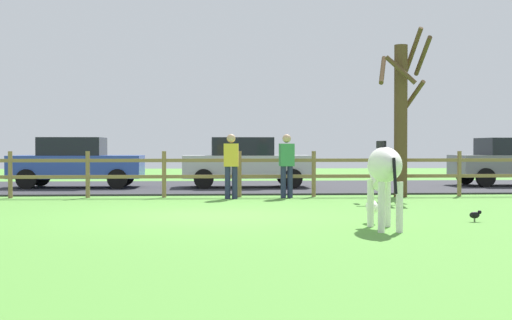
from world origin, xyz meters
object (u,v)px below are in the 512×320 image
object	(u,v)px
zebra	(383,171)
visitor_right_of_tree	(231,163)
crow_on_grass	(475,215)
visitor_left_of_tree	(287,163)
parked_car_blue	(76,162)
bare_tree	(402,113)
parked_car_silver	(245,162)

from	to	relation	value
zebra	visitor_right_of_tree	distance (m)	7.17
crow_on_grass	visitor_left_of_tree	distance (m)	6.67
parked_car_blue	visitor_right_of_tree	bearing A→B (deg)	-44.30
bare_tree	crow_on_grass	xyz separation A→B (m)	(-0.39, -6.26, -2.09)
parked_car_blue	zebra	bearing A→B (deg)	-58.76
zebra	bare_tree	bearing A→B (deg)	72.59
visitor_left_of_tree	visitor_right_of_tree	distance (m)	1.45
bare_tree	visitor_right_of_tree	size ratio (longest dim) A/B	2.70
bare_tree	parked_car_blue	xyz separation A→B (m)	(-9.17, 4.17, -1.37)
visitor_left_of_tree	bare_tree	bearing A→B (deg)	3.54
visitor_right_of_tree	parked_car_silver	bearing A→B (deg)	82.47
bare_tree	visitor_left_of_tree	xyz separation A→B (m)	(-3.05, -0.19, -1.31)
bare_tree	crow_on_grass	size ratio (longest dim) A/B	20.60
zebra	visitor_left_of_tree	size ratio (longest dim) A/B	1.18
parked_car_blue	crow_on_grass	bearing A→B (deg)	-49.91
parked_car_blue	visitor_right_of_tree	distance (m)	6.55
visitor_right_of_tree	visitor_left_of_tree	bearing A→B (deg)	8.45
bare_tree	zebra	size ratio (longest dim) A/B	2.29
parked_car_blue	visitor_left_of_tree	world-z (taller)	visitor_left_of_tree
zebra	parked_car_silver	distance (m)	11.35
parked_car_silver	visitor_right_of_tree	bearing A→B (deg)	-97.53
zebra	parked_car_blue	world-z (taller)	parked_car_blue
zebra	parked_car_blue	xyz separation A→B (m)	(-6.91, 11.39, -0.08)
parked_car_silver	parked_car_blue	distance (m)	5.27
parked_car_silver	parked_car_blue	xyz separation A→B (m)	(-5.27, 0.16, 0.00)
zebra	parked_car_silver	bearing A→B (deg)	98.29
bare_tree	visitor_right_of_tree	bearing A→B (deg)	-174.88
bare_tree	visitor_left_of_tree	bearing A→B (deg)	-176.46
parked_car_silver	crow_on_grass	bearing A→B (deg)	-71.14
bare_tree	parked_car_blue	size ratio (longest dim) A/B	1.10
visitor_left_of_tree	crow_on_grass	bearing A→B (deg)	-66.33
crow_on_grass	visitor_right_of_tree	bearing A→B (deg)	124.95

